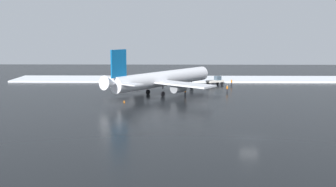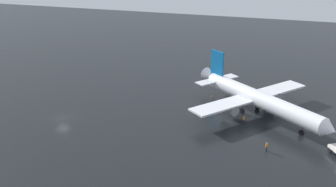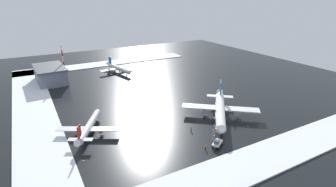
{
  "view_description": "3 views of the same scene",
  "coord_description": "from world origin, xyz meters",
  "px_view_note": "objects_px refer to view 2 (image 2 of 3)",
  "views": [
    {
      "loc": [
        -57.88,
        10.61,
        15.31
      ],
      "look_at": [
        25.69,
        11.89,
        2.28
      ],
      "focal_mm": 45.0,
      "sensor_mm": 36.0,
      "label": 1
    },
    {
      "loc": [
        44.68,
        -70.55,
        36.98
      ],
      "look_at": [
        20.83,
        8.03,
        4.86
      ],
      "focal_mm": 45.0,
      "sensor_mm": 36.0,
      "label": 2
    },
    {
      "loc": [
        110.49,
        -49.52,
        45.56
      ],
      "look_at": [
        17.03,
        2.55,
        5.02
      ],
      "focal_mm": 28.0,
      "sensor_mm": 36.0,
      "label": 3
    }
  ],
  "objects_px": {
    "ground_crew_beside_wing": "(244,119)",
    "traffic_cone_mid_line": "(213,96)",
    "airplane_parked_starboard": "(258,99)",
    "ground_crew_by_nose_gear": "(267,146)",
    "traffic_cone_near_nose": "(311,112)"
  },
  "relations": [
    {
      "from": "traffic_cone_near_nose",
      "to": "airplane_parked_starboard",
      "type": "bearing_deg",
      "value": -159.08
    },
    {
      "from": "traffic_cone_near_nose",
      "to": "traffic_cone_mid_line",
      "type": "relative_size",
      "value": 1.0
    },
    {
      "from": "traffic_cone_mid_line",
      "to": "traffic_cone_near_nose",
      "type": "bearing_deg",
      "value": -8.42
    },
    {
      "from": "ground_crew_beside_wing",
      "to": "traffic_cone_mid_line",
      "type": "xyz_separation_m",
      "value": [
        -8.91,
        12.91,
        -0.7
      ]
    },
    {
      "from": "traffic_cone_near_nose",
      "to": "traffic_cone_mid_line",
      "type": "bearing_deg",
      "value": 171.58
    },
    {
      "from": "airplane_parked_starboard",
      "to": "ground_crew_by_nose_gear",
      "type": "distance_m",
      "value": 16.22
    },
    {
      "from": "airplane_parked_starboard",
      "to": "traffic_cone_mid_line",
      "type": "relative_size",
      "value": 55.72
    },
    {
      "from": "ground_crew_by_nose_gear",
      "to": "traffic_cone_mid_line",
      "type": "relative_size",
      "value": 3.11
    },
    {
      "from": "ground_crew_by_nose_gear",
      "to": "traffic_cone_mid_line",
      "type": "height_order",
      "value": "ground_crew_by_nose_gear"
    },
    {
      "from": "airplane_parked_starboard",
      "to": "ground_crew_by_nose_gear",
      "type": "height_order",
      "value": "airplane_parked_starboard"
    },
    {
      "from": "airplane_parked_starboard",
      "to": "ground_crew_beside_wing",
      "type": "relative_size",
      "value": 17.92
    },
    {
      "from": "traffic_cone_mid_line",
      "to": "airplane_parked_starboard",
      "type": "bearing_deg",
      "value": -33.87
    },
    {
      "from": "ground_crew_by_nose_gear",
      "to": "traffic_cone_near_nose",
      "type": "distance_m",
      "value": 21.35
    },
    {
      "from": "airplane_parked_starboard",
      "to": "traffic_cone_mid_line",
      "type": "distance_m",
      "value": 13.79
    },
    {
      "from": "airplane_parked_starboard",
      "to": "ground_crew_beside_wing",
      "type": "distance_m",
      "value": 6.45
    }
  ]
}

